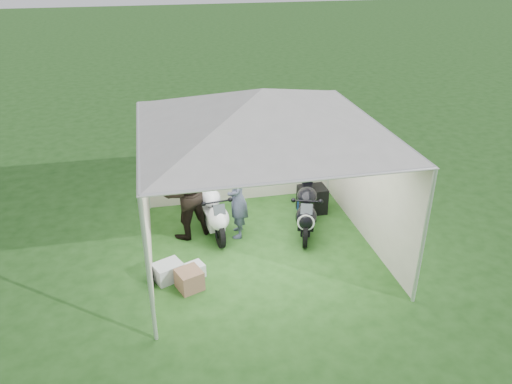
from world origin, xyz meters
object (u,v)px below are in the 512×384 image
person_dark_jacket (185,193)px  crate_2 (194,270)px  canopy_tent (262,113)px  equipment_box (312,200)px  paddock_stand (306,205)px  crate_0 (168,272)px  person_blue_jacket (238,198)px  motorcycle_white (213,210)px  motorcycle_black (306,209)px  crate_1 (189,280)px

person_dark_jacket → crate_2: bearing=68.1°
canopy_tent → equipment_box: bearing=39.5°
paddock_stand → crate_0: 3.46m
paddock_stand → person_blue_jacket: size_ratio=0.24×
paddock_stand → crate_0: crate_0 is taller
motorcycle_white → motorcycle_black: 1.80m
person_blue_jacket → crate_1: bearing=-26.9°
crate_0 → crate_2: size_ratio=1.45×
person_blue_jacket → crate_2: person_blue_jacket is taller
crate_1 → person_blue_jacket: bearing=53.9°
motorcycle_white → crate_2: 1.49m
canopy_tent → equipment_box: canopy_tent is taller
motorcycle_black → equipment_box: size_ratio=3.10×
person_dark_jacket → paddock_stand: bearing=167.9°
paddock_stand → crate_1: bearing=-141.5°
motorcycle_white → crate_2: size_ratio=5.67×
canopy_tent → person_dark_jacket: bearing=151.5°
equipment_box → crate_1: bearing=-143.1°
person_dark_jacket → crate_0: bearing=50.2°
person_dark_jacket → person_blue_jacket: (0.96, -0.19, -0.12)m
motorcycle_white → equipment_box: size_ratio=3.19×
motorcycle_black → equipment_box: (0.36, 0.73, -0.21)m
motorcycle_white → person_dark_jacket: (-0.50, 0.01, 0.43)m
crate_1 → crate_2: 0.34m
canopy_tent → equipment_box: size_ratio=10.17×
crate_0 → motorcycle_black: bearing=20.4°
equipment_box → person_dark_jacket: bearing=-171.5°
canopy_tent → person_blue_jacket: (-0.34, 0.51, -1.78)m
motorcycle_black → equipment_box: bearing=82.0°
canopy_tent → crate_0: size_ratio=12.45×
paddock_stand → equipment_box: bearing=-18.5°
crate_1 → motorcycle_black: bearing=29.2°
motorcycle_black → paddock_stand: size_ratio=4.52×
canopy_tent → person_blue_jacket: 1.88m
motorcycle_white → paddock_stand: (2.02, 0.43, -0.34)m
person_blue_jacket → crate_0: bearing=-41.3°
paddock_stand → canopy_tent: bearing=-137.2°
motorcycle_white → person_dark_jacket: size_ratio=0.97×
person_blue_jacket → crate_0: 1.93m
person_blue_jacket → crate_2: (-0.97, -1.17, -0.68)m
crate_1 → canopy_tent: bearing=34.3°
motorcycle_white → equipment_box: bearing=4.1°
paddock_stand → equipment_box: equipment_box is taller
paddock_stand → crate_2: (-2.53, -1.79, -0.03)m
crate_2 → person_dark_jacket: bearing=89.8°
person_dark_jacket → equipment_box: size_ratio=3.28×
canopy_tent → motorcycle_white: size_ratio=3.19×
equipment_box → crate_2: 3.17m
equipment_box → crate_2: equipment_box is taller
motorcycle_white → crate_1: motorcycle_white is taller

